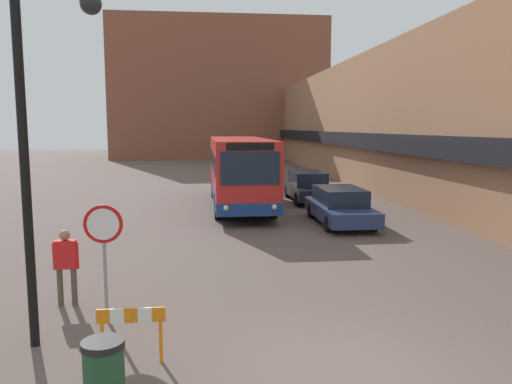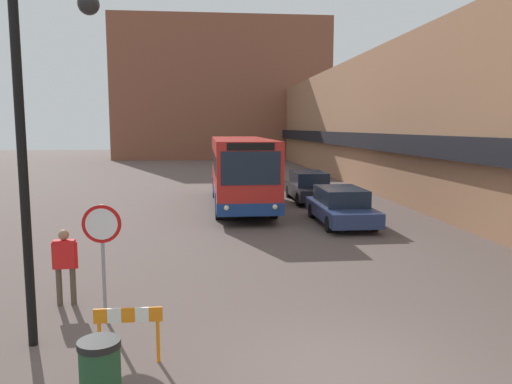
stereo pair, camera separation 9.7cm
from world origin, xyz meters
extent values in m
plane|color=brown|center=(0.00, 0.00, 0.00)|extent=(160.00, 160.00, 0.00)
cube|color=#996B4C|center=(10.00, 24.00, 4.16)|extent=(5.00, 60.00, 8.33)
cube|color=black|center=(7.25, 24.00, 3.05)|extent=(0.50, 60.00, 0.90)
cube|color=brown|center=(0.00, 55.73, 8.38)|extent=(26.00, 8.00, 16.77)
cube|color=red|center=(-0.47, 16.75, 1.89)|extent=(2.56, 10.72, 2.82)
cube|color=navy|center=(-0.47, 16.75, 0.72)|extent=(2.58, 10.74, 0.49)
cube|color=#192333|center=(-0.47, 16.75, 2.28)|extent=(2.59, 9.86, 0.78)
cube|color=#192333|center=(-0.47, 11.38, 2.31)|extent=(2.26, 0.03, 1.27)
cube|color=black|center=(-0.47, 11.38, 3.12)|extent=(1.79, 0.03, 0.28)
sphere|color=#F2EAC6|center=(-1.39, 11.37, 0.83)|extent=(0.20, 0.20, 0.20)
sphere|color=#F2EAC6|center=(0.46, 11.37, 0.83)|extent=(0.20, 0.20, 0.20)
cylinder|color=black|center=(-1.63, 13.43, 0.56)|extent=(0.28, 1.12, 1.12)
cylinder|color=black|center=(0.69, 13.43, 0.56)|extent=(0.28, 1.12, 1.12)
cylinder|color=black|center=(-1.63, 20.07, 0.56)|extent=(0.28, 1.12, 1.12)
cylinder|color=black|center=(0.69, 20.07, 0.56)|extent=(0.28, 1.12, 1.12)
cube|color=navy|center=(3.20, 11.96, 0.52)|extent=(1.89, 4.79, 0.55)
cube|color=#192333|center=(3.20, 12.08, 1.12)|extent=(1.66, 2.63, 0.65)
cylinder|color=black|center=(4.06, 10.47, 0.30)|extent=(0.20, 0.61, 0.61)
cylinder|color=black|center=(2.34, 10.47, 0.30)|extent=(0.20, 0.61, 0.61)
cylinder|color=black|center=(4.06, 13.44, 0.30)|extent=(0.20, 0.61, 0.61)
cylinder|color=black|center=(2.34, 13.44, 0.30)|extent=(0.20, 0.61, 0.61)
cube|color=black|center=(3.20, 18.16, 0.56)|extent=(1.84, 4.87, 0.58)
cube|color=#192333|center=(3.20, 18.29, 1.19)|extent=(1.62, 2.68, 0.69)
cylinder|color=black|center=(4.04, 16.66, 0.33)|extent=(0.20, 0.67, 0.67)
cylinder|color=black|center=(2.36, 16.66, 0.33)|extent=(0.20, 0.67, 0.67)
cylinder|color=black|center=(4.04, 19.67, 0.33)|extent=(0.20, 0.67, 0.67)
cylinder|color=black|center=(2.36, 19.67, 0.33)|extent=(0.20, 0.67, 0.67)
cylinder|color=gray|center=(-4.21, 2.72, 1.17)|extent=(0.07, 0.07, 2.34)
cylinder|color=red|center=(-4.21, 2.70, 1.96)|extent=(0.76, 0.03, 0.76)
cylinder|color=white|center=(-4.21, 2.68, 1.96)|extent=(0.62, 0.01, 0.62)
cylinder|color=black|center=(-5.25, 1.62, 3.08)|extent=(0.16, 0.16, 6.17)
sphere|color=black|center=(-4.05, 1.62, 5.87)|extent=(0.36, 0.36, 0.36)
cylinder|color=brown|center=(-5.36, 3.65, 0.41)|extent=(0.12, 0.12, 0.82)
cylinder|color=brown|center=(-5.06, 3.66, 0.41)|extent=(0.12, 0.12, 0.82)
cube|color=red|center=(-5.21, 3.65, 1.13)|extent=(0.45, 0.22, 0.62)
sphere|color=#9E7556|center=(-5.21, 3.65, 1.55)|extent=(0.23, 0.23, 0.23)
cylinder|color=red|center=(-5.43, 3.64, 1.10)|extent=(0.10, 0.10, 0.58)
cylinder|color=red|center=(-4.99, 3.66, 1.10)|extent=(0.10, 0.10, 0.58)
cylinder|color=#234C2D|center=(-3.65, -0.50, 0.42)|extent=(0.56, 0.56, 0.85)
cylinder|color=black|center=(-3.65, -0.50, 0.90)|extent=(0.59, 0.59, 0.10)
cylinder|color=orange|center=(-3.91, 0.74, 0.35)|extent=(0.06, 0.06, 0.70)
cylinder|color=orange|center=(-2.98, 0.74, 0.35)|extent=(0.06, 0.06, 0.70)
cube|color=orange|center=(-3.88, 0.74, 0.82)|extent=(0.22, 0.04, 0.24)
cube|color=white|center=(-3.66, 0.74, 0.82)|extent=(0.22, 0.04, 0.24)
cube|color=orange|center=(-3.44, 0.74, 0.82)|extent=(0.22, 0.04, 0.24)
cube|color=white|center=(-3.22, 0.74, 0.82)|extent=(0.22, 0.04, 0.24)
cube|color=orange|center=(-3.00, 0.74, 0.82)|extent=(0.22, 0.04, 0.24)
camera|label=1|loc=(-2.27, -7.17, 3.85)|focal=35.00mm
camera|label=2|loc=(-2.17, -7.18, 3.85)|focal=35.00mm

